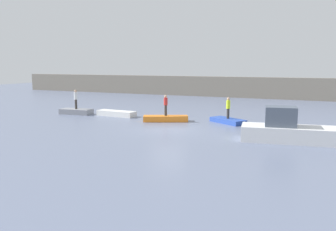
{
  "coord_description": "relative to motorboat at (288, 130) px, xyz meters",
  "views": [
    {
      "loc": [
        10.1,
        -22.38,
        4.71
      ],
      "look_at": [
        -1.42,
        3.2,
        0.54
      ],
      "focal_mm": 36.65,
      "sensor_mm": 36.0,
      "label": 1
    }
  ],
  "objects": [
    {
      "name": "rowboat_white",
      "position": [
        -15.45,
        4.68,
        -0.47
      ],
      "size": [
        3.82,
        1.37,
        0.49
      ],
      "primitive_type": "cube",
      "rotation": [
        0.0,
        0.0,
        -0.06
      ],
      "color": "white",
      "rests_on": "ground_plane"
    },
    {
      "name": "person_red_shirt",
      "position": [
        -10.05,
        3.84,
        0.74
      ],
      "size": [
        0.32,
        0.32,
        1.74
      ],
      "color": "#38332D",
      "rests_on": "rowboat_orange"
    },
    {
      "name": "rowboat_orange",
      "position": [
        -10.05,
        3.84,
        -0.48
      ],
      "size": [
        3.83,
        2.52,
        0.48
      ],
      "primitive_type": "cube",
      "rotation": [
        0.0,
        0.0,
        0.43
      ],
      "color": "orange",
      "rests_on": "ground_plane"
    },
    {
      "name": "person_hiviz_shirt",
      "position": [
        -5.09,
        5.17,
        0.61
      ],
      "size": [
        0.32,
        0.32,
        1.73
      ],
      "color": "#38332D",
      "rests_on": "rowboat_blue"
    },
    {
      "name": "rowboat_blue",
      "position": [
        -5.09,
        5.17,
        -0.53
      ],
      "size": [
        3.26,
        2.68,
        0.37
      ],
      "primitive_type": "cube",
      "rotation": [
        0.0,
        0.0,
        -0.55
      ],
      "color": "#2B4CAD",
      "rests_on": "ground_plane"
    },
    {
      "name": "motorboat",
      "position": [
        0.0,
        0.0,
        0.0
      ],
      "size": [
        6.1,
        2.9,
        2.16
      ],
      "color": "white",
      "rests_on": "ground_plane"
    },
    {
      "name": "embankment_wall",
      "position": [
        -8.34,
        27.34,
        0.77
      ],
      "size": [
        80.0,
        1.2,
        2.98
      ],
      "primitive_type": "cube",
      "color": "gray",
      "rests_on": "ground_plane"
    },
    {
      "name": "rowboat_grey",
      "position": [
        -19.66,
        4.18,
        -0.47
      ],
      "size": [
        3.19,
        1.62,
        0.5
      ],
      "primitive_type": "cube",
      "rotation": [
        0.0,
        0.0,
        0.11
      ],
      "color": "gray",
      "rests_on": "ground_plane"
    },
    {
      "name": "person_white_shirt",
      "position": [
        -19.66,
        4.18,
        0.82
      ],
      "size": [
        0.32,
        0.32,
        1.84
      ],
      "color": "#38332D",
      "rests_on": "rowboat_grey"
    },
    {
      "name": "ground_plane",
      "position": [
        -8.34,
        0.47,
        -0.72
      ],
      "size": [
        120.0,
        120.0,
        0.0
      ],
      "primitive_type": "plane",
      "color": "slate"
    }
  ]
}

